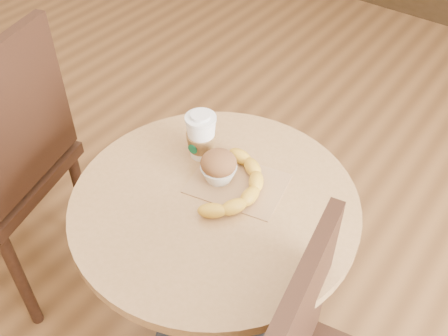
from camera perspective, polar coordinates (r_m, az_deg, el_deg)
name	(u,v)px	position (r m, az deg, el deg)	size (l,w,h in m)	color
cafe_table	(215,250)	(1.48, -0.93, -8.92)	(0.73, 0.73, 0.75)	black
chair_left	(1,165)	(1.84, -23.11, 0.28)	(0.55, 0.55, 1.02)	black
kraft_bag	(238,183)	(1.36, 1.50, -1.70)	(0.24, 0.18, 0.00)	#98714A
coffee_cup	(201,137)	(1.41, -2.49, 3.38)	(0.08, 0.08, 0.14)	white
muffin	(219,167)	(1.34, -0.59, 0.13)	(0.10, 0.10, 0.09)	silver
banana	(234,186)	(1.33, 1.11, -1.95)	(0.18, 0.27, 0.04)	gold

